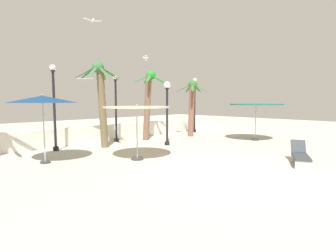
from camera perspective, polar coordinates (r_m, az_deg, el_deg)
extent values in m
plane|color=beige|center=(9.51, 14.90, -9.80)|extent=(56.00, 56.00, 0.00)
cube|color=silver|center=(16.40, -15.85, -1.68)|extent=(25.20, 0.30, 0.99)
cylinder|color=#333338|center=(17.63, 17.97, -2.75)|extent=(0.47, 0.47, 0.08)
cylinder|color=#A5A5AD|center=(17.51, 18.07, 0.76)|extent=(0.05, 0.05, 2.25)
cylinder|color=#1E594C|center=(17.46, 18.18, 4.38)|extent=(3.15, 3.15, 0.06)
sphere|color=#99999E|center=(17.46, 18.19, 4.69)|extent=(0.08, 0.08, 0.08)
cylinder|color=#333338|center=(11.78, -24.58, -6.97)|extent=(0.38, 0.38, 0.08)
cylinder|color=#A5A5AD|center=(11.59, -24.81, -1.27)|extent=(0.05, 0.05, 2.43)
cone|color=navy|center=(11.53, -25.07, 5.18)|extent=(2.60, 2.60, 0.27)
sphere|color=#99999E|center=(11.53, -25.10, 5.97)|extent=(0.08, 0.08, 0.08)
cylinder|color=#333338|center=(11.41, -6.53, -6.89)|extent=(0.53, 0.53, 0.08)
cylinder|color=#A5A5AD|center=(11.23, -6.59, -1.56)|extent=(0.05, 0.05, 2.22)
cylinder|color=#B7AD93|center=(11.15, -6.65, 4.00)|extent=(2.77, 2.77, 0.06)
sphere|color=#99999E|center=(11.15, -6.65, 4.46)|extent=(0.08, 0.08, 0.08)
cylinder|color=brown|center=(14.40, -13.75, 3.70)|extent=(0.57, 0.37, 4.16)
sphere|color=#36683B|center=(14.39, -14.62, 11.95)|extent=(0.59, 0.59, 0.59)
ellipsoid|color=#36683B|center=(14.61, -12.29, 10.86)|extent=(1.13, 0.36, 0.68)
ellipsoid|color=#36683B|center=(14.95, -13.81, 10.71)|extent=(0.98, 0.87, 0.68)
ellipsoid|color=#36683B|center=(14.73, -16.60, 10.72)|extent=(0.62, 1.10, 0.68)
ellipsoid|color=#36683B|center=(14.42, -17.11, 10.82)|extent=(1.02, 0.81, 0.68)
ellipsoid|color=#36683B|center=(13.79, -15.67, 11.12)|extent=(1.03, 0.80, 0.68)
ellipsoid|color=#36683B|center=(13.80, -13.43, 11.17)|extent=(0.29, 1.13, 0.68)
ellipsoid|color=#36683B|center=(14.17, -12.16, 11.04)|extent=(0.87, 0.98, 0.68)
cylinder|color=brown|center=(16.94, -4.41, 3.92)|extent=(0.68, 0.37, 4.07)
sphere|color=#20882A|center=(17.21, -3.67, 10.71)|extent=(0.60, 0.60, 0.60)
ellipsoid|color=#20882A|center=(17.49, -2.10, 9.89)|extent=(1.05, 0.37, 0.54)
ellipsoid|color=#20882A|center=(17.69, -4.44, 9.83)|extent=(0.49, 1.05, 0.54)
ellipsoid|color=#20882A|center=(17.12, -5.55, 9.96)|extent=(0.97, 0.74, 0.54)
ellipsoid|color=#20882A|center=(16.64, -4.08, 10.11)|extent=(0.95, 0.77, 0.54)
ellipsoid|color=#20882A|center=(16.86, -2.13, 10.06)|extent=(0.39, 1.05, 0.54)
cylinder|color=brown|center=(18.62, 4.99, 3.28)|extent=(0.50, 0.39, 3.57)
sphere|color=#31692C|center=(18.73, 5.27, 8.73)|extent=(0.62, 0.62, 0.62)
ellipsoid|color=#31692C|center=(19.24, 6.17, 7.97)|extent=(1.13, 0.38, 0.58)
ellipsoid|color=#31692C|center=(19.26, 4.50, 7.98)|extent=(0.66, 1.09, 0.58)
ellipsoid|color=#31692C|center=(18.65, 3.41, 8.07)|extent=(0.94, 0.91, 0.58)
ellipsoid|color=#31692C|center=(18.12, 5.25, 8.13)|extent=(0.99, 0.85, 0.58)
ellipsoid|color=#31692C|center=(18.41, 6.87, 8.07)|extent=(0.34, 1.13, 0.58)
cylinder|color=black|center=(21.33, 5.62, -0.97)|extent=(0.28, 0.28, 0.20)
cylinder|color=black|center=(21.20, 5.67, 4.01)|extent=(0.12, 0.12, 3.91)
cylinder|color=black|center=(21.25, 5.72, 9.28)|extent=(0.22, 0.22, 0.06)
sphere|color=white|center=(21.26, 5.72, 9.69)|extent=(0.30, 0.30, 0.30)
cylinder|color=black|center=(14.39, -22.69, -4.47)|extent=(0.28, 0.28, 0.20)
cylinder|color=black|center=(14.20, -22.96, 2.87)|extent=(0.12, 0.12, 3.88)
cylinder|color=black|center=(14.26, -23.25, 10.68)|extent=(0.22, 0.22, 0.06)
sphere|color=white|center=(14.28, -23.27, 11.29)|extent=(0.30, 0.30, 0.30)
cylinder|color=black|center=(16.44, -10.87, -2.95)|extent=(0.28, 0.28, 0.20)
cylinder|color=black|center=(16.28, -10.98, 3.11)|extent=(0.12, 0.12, 3.68)
cylinder|color=black|center=(16.32, -11.10, 9.58)|extent=(0.22, 0.22, 0.06)
sphere|color=white|center=(16.33, -11.11, 10.07)|extent=(0.28, 0.28, 0.28)
cylinder|color=black|center=(14.95, -0.19, -3.68)|extent=(0.28, 0.28, 0.20)
cylinder|color=black|center=(14.79, -0.19, 1.91)|extent=(0.12, 0.12, 3.12)
cylinder|color=black|center=(14.78, -0.19, 7.96)|extent=(0.22, 0.22, 0.06)
sphere|color=white|center=(14.79, -0.19, 8.69)|extent=(0.38, 0.38, 0.38)
cube|color=#B7B7BC|center=(10.83, 26.80, -7.39)|extent=(0.27, 0.51, 0.35)
cube|color=#B7B7BC|center=(12.09, 25.97, -6.06)|extent=(0.27, 0.51, 0.35)
cube|color=#33383D|center=(11.43, 26.40, -5.83)|extent=(1.50, 1.10, 0.08)
cube|color=#33383D|center=(12.29, 25.90, -3.93)|extent=(0.72, 0.73, 0.50)
ellipsoid|color=white|center=(15.56, -15.70, 20.71)|extent=(0.20, 0.34, 0.12)
sphere|color=white|center=(15.41, -15.54, 20.98)|extent=(0.10, 0.10, 0.10)
cube|color=silver|center=(15.63, -14.83, 20.74)|extent=(0.48, 0.26, 0.07)
cube|color=silver|center=(15.51, -16.59, 20.82)|extent=(0.48, 0.25, 0.11)
ellipsoid|color=white|center=(18.51, -4.71, 14.19)|extent=(0.32, 0.30, 0.12)
sphere|color=white|center=(18.52, -5.25, 14.28)|extent=(0.10, 0.10, 0.10)
cube|color=silver|center=(18.20, -4.72, 14.41)|extent=(0.52, 0.57, 0.11)
cube|color=silver|center=(18.83, -4.69, 14.11)|extent=(0.51, 0.55, 0.21)
ellipsoid|color=white|center=(14.84, -16.69, 9.53)|extent=(0.28, 0.33, 0.12)
sphere|color=white|center=(14.67, -16.76, 9.70)|extent=(0.10, 0.10, 0.10)
cube|color=silver|center=(14.82, -15.62, 9.65)|extent=(0.53, 0.42, 0.10)
cube|color=silver|center=(14.86, -17.76, 9.57)|extent=(0.53, 0.42, 0.05)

